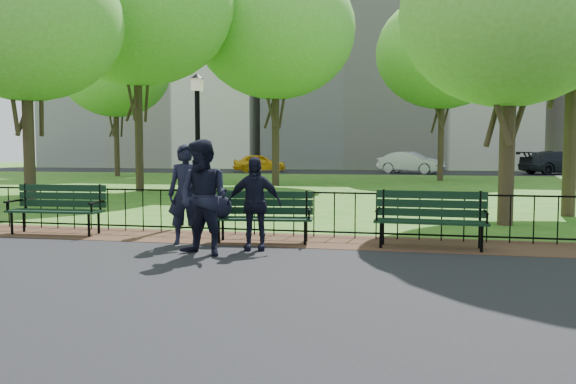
% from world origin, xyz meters
% --- Properties ---
extents(ground, '(120.00, 120.00, 0.00)m').
position_xyz_m(ground, '(0.00, 0.00, 0.00)').
color(ground, '#2A651A').
extents(asphalt_path, '(60.00, 9.20, 0.01)m').
position_xyz_m(asphalt_path, '(0.00, -3.40, 0.01)').
color(asphalt_path, black).
rests_on(asphalt_path, ground).
extents(dirt_strip, '(60.00, 1.60, 0.01)m').
position_xyz_m(dirt_strip, '(0.00, 1.50, 0.01)').
color(dirt_strip, '#392117').
rests_on(dirt_strip, ground).
extents(far_street, '(70.00, 9.00, 0.01)m').
position_xyz_m(far_street, '(0.00, 35.00, 0.01)').
color(far_street, black).
rests_on(far_street, ground).
extents(iron_fence, '(24.06, 0.06, 1.00)m').
position_xyz_m(iron_fence, '(0.00, 2.00, 0.50)').
color(iron_fence, black).
rests_on(iron_fence, ground).
extents(apartment_west, '(22.00, 15.00, 26.00)m').
position_xyz_m(apartment_west, '(-22.00, 48.00, 13.00)').
color(apartment_west, white).
rests_on(apartment_west, ground).
extents(apartment_mid, '(24.00, 15.00, 30.00)m').
position_xyz_m(apartment_mid, '(2.00, 48.00, 15.00)').
color(apartment_mid, '#B5B0A5').
rests_on(apartment_mid, ground).
extents(park_bench_main, '(1.85, 0.78, 1.02)m').
position_xyz_m(park_bench_main, '(0.35, 1.13, 0.61)').
color(park_bench_main, black).
rests_on(park_bench_main, ground).
extents(park_bench_left_a, '(1.94, 0.68, 1.09)m').
position_xyz_m(park_bench_left_a, '(-3.74, 1.36, 0.62)').
color(park_bench_left_a, black).
rests_on(park_bench_left_a, ground).
extents(park_bench_right_a, '(1.92, 0.66, 1.08)m').
position_xyz_m(park_bench_right_a, '(3.57, 1.25, 0.62)').
color(park_bench_right_a, black).
rests_on(park_bench_right_a, ground).
extents(lamppost, '(0.31, 0.31, 3.43)m').
position_xyz_m(lamppost, '(-1.52, 3.40, 1.87)').
color(lamppost, black).
rests_on(lamppost, ground).
extents(tree_near_w, '(5.89, 5.89, 8.20)m').
position_xyz_m(tree_near_w, '(-8.34, 6.65, 5.69)').
color(tree_near_w, '#2D2116').
rests_on(tree_near_w, ground).
extents(tree_near_e, '(4.89, 4.89, 6.82)m').
position_xyz_m(tree_near_e, '(5.35, 4.71, 4.73)').
color(tree_near_e, '#2D2116').
rests_on(tree_near_e, ground).
extents(tree_mid_w, '(7.94, 7.94, 11.07)m').
position_xyz_m(tree_mid_w, '(-7.72, 12.71, 7.69)').
color(tree_mid_w, '#2D2116').
rests_on(tree_mid_w, ground).
extents(tree_far_c, '(7.57, 7.57, 10.56)m').
position_xyz_m(tree_far_c, '(-3.09, 17.60, 7.33)').
color(tree_far_c, '#2D2116').
rests_on(tree_far_c, ground).
extents(tree_far_e, '(7.30, 7.30, 10.17)m').
position_xyz_m(tree_far_e, '(4.91, 23.63, 7.06)').
color(tree_far_e, '#2D2116').
rests_on(tree_far_e, ground).
extents(tree_far_w, '(7.08, 7.08, 9.87)m').
position_xyz_m(tree_far_w, '(-15.50, 24.88, 6.85)').
color(tree_far_w, '#2D2116').
rests_on(tree_far_w, ground).
extents(person_left, '(0.74, 0.57, 1.80)m').
position_xyz_m(person_left, '(-0.71, 0.72, 0.91)').
color(person_left, black).
rests_on(person_left, asphalt_path).
extents(person_mid, '(1.00, 0.70, 1.86)m').
position_xyz_m(person_mid, '(-0.01, -0.25, 0.94)').
color(person_mid, black).
rests_on(person_mid, asphalt_path).
extents(person_right, '(0.97, 0.51, 1.58)m').
position_xyz_m(person_right, '(0.64, 0.40, 0.80)').
color(person_right, black).
rests_on(person_right, asphalt_path).
extents(taxi, '(4.41, 2.98, 1.39)m').
position_xyz_m(taxi, '(-8.12, 33.26, 0.71)').
color(taxi, yellow).
rests_on(taxi, far_street).
extents(sedan_silver, '(5.01, 3.45, 1.56)m').
position_xyz_m(sedan_silver, '(3.35, 32.87, 0.79)').
color(sedan_silver, '#A2A4A9').
rests_on(sedan_silver, far_street).
extents(sedan_dark, '(6.07, 4.21, 1.63)m').
position_xyz_m(sedan_dark, '(13.52, 33.64, 0.83)').
color(sedan_dark, black).
rests_on(sedan_dark, far_street).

